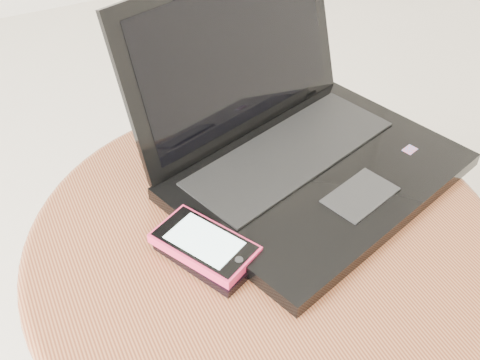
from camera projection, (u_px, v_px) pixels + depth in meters
name	position (u px, v px, depth m)	size (l,w,h in m)	color
table	(263.00, 285.00, 0.84)	(0.63, 0.63, 0.50)	brown
laptop	(295.00, 140.00, 0.84)	(0.48, 0.45, 0.25)	black
phone_black	(207.00, 254.00, 0.73)	(0.11, 0.14, 0.01)	black
phone_pink	(204.00, 244.00, 0.73)	(0.12, 0.14, 0.02)	#CE2750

